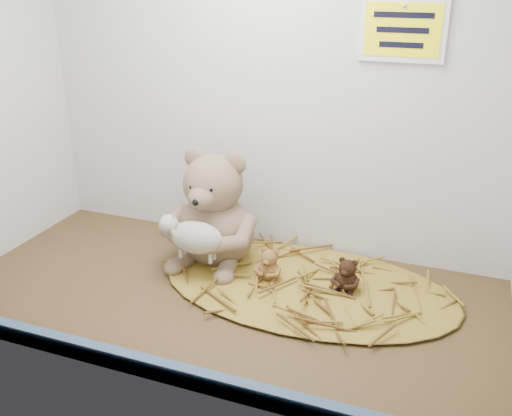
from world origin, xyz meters
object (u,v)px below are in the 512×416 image
at_px(mini_teddy_tan, 270,263).
at_px(mini_teddy_brown, 347,273).
at_px(main_teddy, 215,208).
at_px(toy_lamb, 197,238).

bearing_deg(mini_teddy_tan, mini_teddy_brown, 9.34).
height_order(main_teddy, mini_teddy_brown, main_teddy).
height_order(main_teddy, toy_lamb, main_teddy).
relative_size(main_teddy, mini_teddy_tan, 3.68).
xyz_separation_m(mini_teddy_tan, mini_teddy_brown, (0.18, 0.01, 0.00)).
bearing_deg(main_teddy, mini_teddy_tan, -18.42).
relative_size(toy_lamb, mini_teddy_tan, 2.09).
relative_size(mini_teddy_tan, mini_teddy_brown, 0.99).
bearing_deg(mini_teddy_tan, toy_lamb, -158.87).
bearing_deg(mini_teddy_tan, main_teddy, 165.33).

